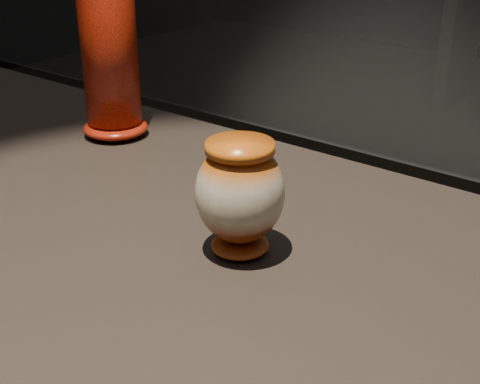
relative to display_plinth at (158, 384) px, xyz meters
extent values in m
cube|color=black|center=(0.00, 0.00, 0.24)|extent=(2.00, 0.80, 0.05)
ellipsoid|color=#6A2409|center=(0.13, 0.03, 0.28)|extent=(0.09, 0.09, 0.02)
ellipsoid|color=beige|center=(0.13, 0.03, 0.35)|extent=(0.14, 0.14, 0.13)
cylinder|color=#CB5A13|center=(0.13, 0.03, 0.42)|extent=(0.10, 0.10, 0.01)
ellipsoid|color=red|center=(-0.32, 0.24, 0.29)|extent=(0.14, 0.14, 0.03)
cylinder|color=red|center=(-0.32, 0.24, 0.47)|extent=(0.12, 0.12, 0.34)
cube|color=black|center=(-0.92, 3.68, -0.21)|extent=(0.08, 0.50, 0.85)
camera|label=1|loc=(0.60, -0.56, 0.71)|focal=50.00mm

